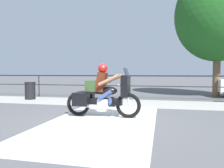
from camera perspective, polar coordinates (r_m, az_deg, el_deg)
name	(u,v)px	position (r m, az deg, el deg)	size (l,w,h in m)	color
ground_plane	(104,119)	(6.45, -2.06, -9.07)	(120.00, 120.00, 0.00)	#565659
sidewalk_band	(124,103)	(9.73, 3.09, -4.93)	(44.00, 2.40, 0.01)	#A8A59E
crosswalk_band	(103,120)	(6.25, -2.29, -9.42)	(2.88, 6.00, 0.01)	silver
fence_railing	(129,80)	(11.16, 4.43, 0.98)	(36.00, 0.05, 1.21)	black
motorcycle	(102,94)	(6.62, -2.54, -2.50)	(2.32, 0.76, 1.62)	black
trash_bin	(30,91)	(11.65, -20.60, -1.65)	(0.53, 0.53, 0.87)	black
tree_behind_sign	(218,15)	(13.54, 25.95, 15.91)	(4.54, 4.54, 6.94)	brown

